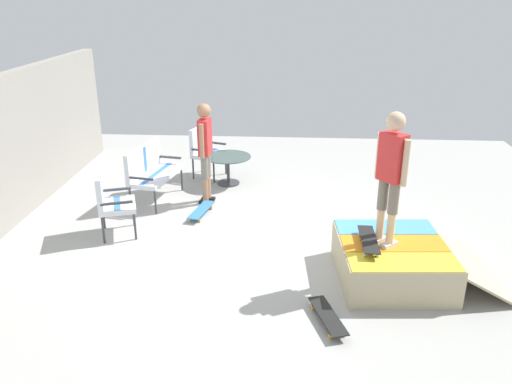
# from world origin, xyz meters

# --- Properties ---
(ground_plane) EXTENTS (12.00, 12.00, 0.10)m
(ground_plane) POSITION_xyz_m (0.00, 0.00, -0.05)
(ground_plane) COLOR #A8A8A3
(skate_ramp) EXTENTS (1.60, 2.16, 0.53)m
(skate_ramp) POSITION_xyz_m (-0.96, -1.94, 0.26)
(skate_ramp) COLOR tan
(skate_ramp) RESTS_ON ground_plane
(patio_bench) EXTENTS (1.33, 0.78, 1.02)m
(patio_bench) POSITION_xyz_m (1.55, 1.96, 0.62)
(patio_bench) COLOR #38383D
(patio_bench) RESTS_ON ground_plane
(patio_chair_near_house) EXTENTS (0.77, 0.72, 1.02)m
(patio_chair_near_house) POSITION_xyz_m (2.91, 1.19, 0.61)
(patio_chair_near_house) COLOR #38383D
(patio_chair_near_house) RESTS_ON ground_plane
(patio_chair_by_wall) EXTENTS (0.76, 0.72, 1.02)m
(patio_chair_by_wall) POSITION_xyz_m (0.09, 2.22, 0.61)
(patio_chair_by_wall) COLOR #38383D
(patio_chair_by_wall) RESTS_ON ground_plane
(patio_table) EXTENTS (0.90, 0.90, 0.57)m
(patio_table) POSITION_xyz_m (2.48, 0.66, 0.40)
(patio_table) COLOR #38383D
(patio_table) RESTS_ON ground_plane
(person_watching) EXTENTS (0.48, 0.27, 1.80)m
(person_watching) POSITION_xyz_m (1.52, 0.94, 1.06)
(person_watching) COLOR black
(person_watching) RESTS_ON ground_plane
(person_skater) EXTENTS (0.39, 0.36, 1.73)m
(person_skater) POSITION_xyz_m (-0.99, -1.78, 1.54)
(person_skater) COLOR silver
(person_skater) RESTS_ON skate_ramp
(skateboard_by_bench) EXTENTS (0.82, 0.37, 0.10)m
(skateboard_by_bench) POSITION_xyz_m (0.93, 0.95, 0.08)
(skateboard_by_bench) COLOR #3372B2
(skateboard_by_bench) RESTS_ON ground_plane
(skateboard_spare) EXTENTS (0.82, 0.44, 0.10)m
(skateboard_spare) POSITION_xyz_m (-2.01, -1.01, 0.08)
(skateboard_spare) COLOR black
(skateboard_spare) RESTS_ON ground_plane
(skateboard_on_ramp) EXTENTS (0.80, 0.21, 0.10)m
(skateboard_on_ramp) POSITION_xyz_m (-1.07, -1.57, 0.61)
(skateboard_on_ramp) COLOR black
(skateboard_on_ramp) RESTS_ON skate_ramp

